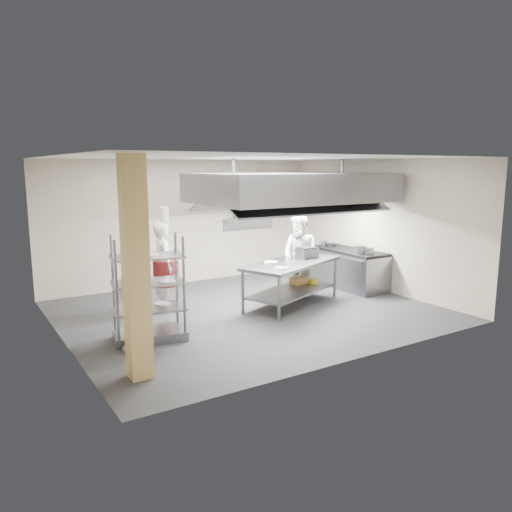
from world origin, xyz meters
TOP-DOWN VIEW (x-y plane):
  - floor at (0.00, 0.00)m, footprint 7.00×7.00m
  - ceiling at (0.00, 0.00)m, footprint 7.00×7.00m
  - wall_back at (0.00, 3.00)m, footprint 7.00×0.00m
  - wall_left at (-3.50, 0.00)m, footprint 0.00×6.00m
  - wall_right at (3.50, 0.00)m, footprint 0.00×6.00m
  - column at (-2.90, -1.90)m, footprint 0.30×0.30m
  - exhaust_hood at (1.30, 0.40)m, footprint 4.00×2.50m
  - hood_strip_a at (0.40, 0.40)m, footprint 1.60×0.12m
  - hood_strip_b at (2.20, 0.40)m, footprint 1.60×0.12m
  - wall_shelf at (1.80, 2.84)m, footprint 1.50×0.28m
  - island at (1.00, -0.06)m, footprint 2.61×1.83m
  - island_worktop at (1.00, -0.06)m, footprint 2.61×1.83m
  - island_undershelf at (1.00, -0.06)m, footprint 2.39×1.66m
  - pass_rack at (-2.25, -0.52)m, footprint 1.27×0.89m
  - cooking_range at (3.08, 0.50)m, footprint 0.80×2.00m
  - range_top at (3.08, 0.50)m, footprint 0.78×1.96m
  - chef_head at (-1.41, 0.89)m, footprint 0.52×0.71m
  - chef_line at (1.62, 0.46)m, footprint 0.96×1.07m
  - chef_plating at (-2.60, -0.78)m, footprint 0.61×1.12m
  - griddle at (1.55, 0.16)m, footprint 0.43×0.34m
  - wicker_basket at (1.44, 0.28)m, footprint 0.36×0.25m
  - stockpot at (2.90, -0.05)m, footprint 0.28×0.28m
  - plate_stack at (-2.25, -0.52)m, footprint 0.28×0.28m

SIDE VIEW (x-z plane):
  - floor at x=0.00m, z-range 0.00..0.00m
  - island_undershelf at x=1.00m, z-range 0.28..0.32m
  - wicker_basket at x=1.44m, z-range 0.32..0.47m
  - cooking_range at x=3.08m, z-range 0.00..0.84m
  - island at x=1.00m, z-range 0.00..0.91m
  - plate_stack at x=-2.25m, z-range 0.53..0.59m
  - pass_rack at x=-2.25m, z-range 0.00..1.74m
  - range_top at x=3.08m, z-range 0.84..0.90m
  - island_worktop at x=1.00m, z-range 0.85..0.91m
  - chef_head at x=-1.41m, z-range 0.00..1.80m
  - chef_line at x=1.62m, z-range 0.00..1.81m
  - chef_plating at x=-2.60m, z-range 0.00..1.81m
  - stockpot at x=2.90m, z-range 0.90..1.09m
  - griddle at x=1.55m, z-range 0.91..1.11m
  - wall_back at x=0.00m, z-range -2.00..5.00m
  - wall_left at x=-3.50m, z-range -1.50..4.50m
  - wall_right at x=3.50m, z-range -1.50..4.50m
  - column at x=-2.90m, z-range 0.00..3.00m
  - wall_shelf at x=1.80m, z-range 1.48..1.52m
  - hood_strip_a at x=0.40m, z-range 2.06..2.10m
  - hood_strip_b at x=2.20m, z-range 2.06..2.10m
  - exhaust_hood at x=1.30m, z-range 2.10..2.70m
  - ceiling at x=0.00m, z-range 3.00..3.00m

